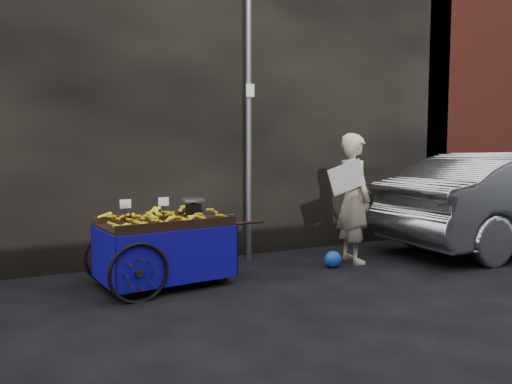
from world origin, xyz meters
TOP-DOWN VIEW (x-y plane):
  - ground at (0.00, 0.00)m, footprint 80.00×80.00m
  - building_wall at (0.39, 2.60)m, footprint 13.50×2.00m
  - street_pole at (0.30, 1.30)m, footprint 0.12×0.10m
  - banana_cart at (-1.21, 0.51)m, footprint 2.04×1.12m
  - vendor at (1.54, 0.50)m, footprint 0.83×0.70m
  - plastic_bag at (1.10, 0.35)m, footprint 0.25×0.20m

SIDE VIEW (x-z plane):
  - ground at x=0.00m, z-range 0.00..0.00m
  - plastic_bag at x=1.10m, z-range 0.00..0.22m
  - banana_cart at x=-1.21m, z-range 0.12..1.19m
  - vendor at x=1.54m, z-range 0.00..1.80m
  - street_pole at x=0.30m, z-range 0.01..4.01m
  - building_wall at x=0.39m, z-range 0.00..5.00m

